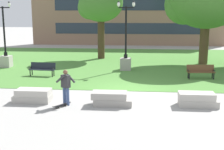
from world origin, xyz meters
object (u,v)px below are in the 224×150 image
Objects in this scene: concrete_block_right at (197,100)px; skateboard at (62,105)px; lamp_post_center at (126,56)px; lamp_post_left at (6,54)px; concrete_block_left at (111,99)px; park_bench_near_left at (42,68)px; person_skateboarder at (66,85)px; park_bench_near_right at (201,71)px; concrete_block_center at (33,96)px.

skateboard is (-6.33, -0.72, -0.22)m from concrete_block_right.
lamp_post_center is 9.55m from lamp_post_left.
concrete_block_right is at bearing -66.69° from lamp_post_center.
concrete_block_left is 0.37× the size of lamp_post_center.
concrete_block_right is 0.99× the size of park_bench_near_left.
person_skateboarder is 0.33× the size of lamp_post_left.
concrete_block_left is 8.36m from park_bench_near_right.
lamp_post_center is (5.61, 2.66, 0.52)m from park_bench_near_left.
person_skateboarder reaches higher than skateboard.
park_bench_near_right is at bearing 34.09° from concrete_block_center.
concrete_block_center is 1.86× the size of skateboard.
lamp_post_center reaches higher than concrete_block_center.
person_skateboarder reaches higher than concrete_block_center.
concrete_block_center is at bearing -145.91° from park_bench_near_right.
concrete_block_right is 9.64m from lamp_post_center.
park_bench_near_left is (-9.41, 6.17, 0.23)m from concrete_block_right.
park_bench_near_left and park_bench_near_right have the same top height.
concrete_block_left is at bearing -45.45° from lamp_post_left.
concrete_block_left is at bearing -2.83° from concrete_block_center.
person_skateboarder is 9.55m from lamp_post_center.
lamp_post_left is (-13.35, 9.24, 0.75)m from concrete_block_right.
concrete_block_left is at bearing 5.29° from person_skateboarder.
concrete_block_center is 11.14m from park_bench_near_right.
concrete_block_right is (7.94, 0.02, 0.00)m from concrete_block_center.
park_bench_near_right is (1.28, 6.22, 0.23)m from concrete_block_right.
park_bench_near_left is 0.36× the size of lamp_post_center.
lamp_post_left is (-7.17, 9.65, 0.09)m from person_skateboarder.
concrete_block_center is at bearing -115.04° from lamp_post_center.
park_bench_near_left is at bearing -154.61° from lamp_post_center.
skateboard is (-2.28, -0.50, -0.22)m from concrete_block_left.
park_bench_near_right is at bearing 50.38° from concrete_block_left.
park_bench_near_left is at bearing -37.92° from lamp_post_left.
concrete_block_center is at bearing 167.45° from person_skateboarder.
park_bench_near_left is at bearing -179.73° from park_bench_near_right.
lamp_post_center reaches higher than park_bench_near_left.
lamp_post_center is at bearing 75.19° from skateboard.
concrete_block_center is 9.80m from lamp_post_center.
concrete_block_left is at bearing -91.52° from lamp_post_center.
lamp_post_left is (-7.02, 9.96, 0.97)m from skateboard.
skateboard is at bearing -167.54° from concrete_block_left.
park_bench_near_right is at bearing -27.17° from lamp_post_center.
skateboard is 0.53× the size of park_bench_near_right.
concrete_block_center is at bearing -179.83° from concrete_block_right.
lamp_post_left reaches higher than concrete_block_right.
concrete_block_center and concrete_block_left have the same top height.
lamp_post_center is at bearing -2.44° from lamp_post_left.
lamp_post_center is at bearing 88.48° from concrete_block_left.
park_bench_near_left is at bearing 116.13° from person_skateboarder.
concrete_block_center is 0.94× the size of concrete_block_left.
lamp_post_center is (-5.09, 2.61, 0.52)m from park_bench_near_right.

